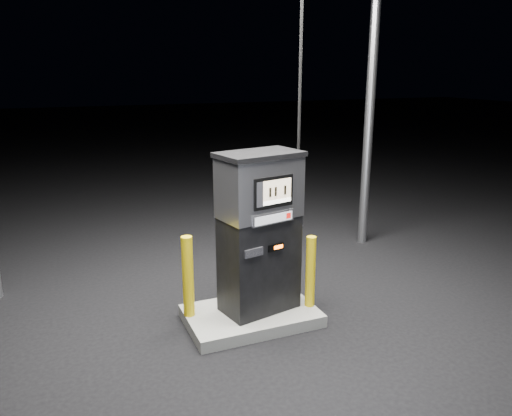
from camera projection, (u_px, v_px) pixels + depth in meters
name	position (u px, v px, depth m)	size (l,w,h in m)	color
ground	(251.00, 321.00, 6.25)	(80.00, 80.00, 0.00)	black
pump_island	(251.00, 316.00, 6.23)	(1.60, 1.00, 0.15)	slate
fuel_dispenser	(260.00, 231.00, 6.00)	(1.14, 0.77, 4.10)	black
bollard_left	(188.00, 277.00, 5.96)	(0.13, 0.13, 1.01)	#DCBB0C
bollard_right	(310.00, 272.00, 6.22)	(0.12, 0.12, 0.92)	#DCBB0C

